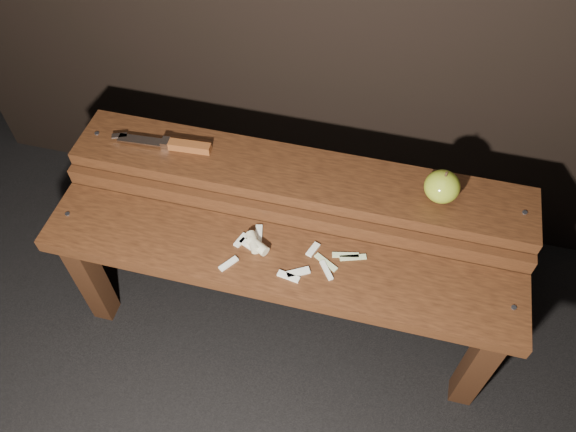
% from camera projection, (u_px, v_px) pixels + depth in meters
% --- Properties ---
extents(ground, '(60.00, 60.00, 0.00)m').
position_uv_depth(ground, '(283.00, 320.00, 1.73)').
color(ground, black).
extents(bench_front_tier, '(1.20, 0.20, 0.42)m').
position_uv_depth(bench_front_tier, '(276.00, 276.00, 1.41)').
color(bench_front_tier, black).
rests_on(bench_front_tier, ground).
extents(bench_rear_tier, '(1.20, 0.21, 0.50)m').
position_uv_depth(bench_rear_tier, '(298.00, 194.00, 1.50)').
color(bench_rear_tier, black).
rests_on(bench_rear_tier, ground).
extents(apple, '(0.09, 0.09, 0.09)m').
position_uv_depth(apple, '(442.00, 187.00, 1.35)').
color(apple, olive).
rests_on(apple, bench_rear_tier).
extents(knife, '(0.27, 0.04, 0.02)m').
position_uv_depth(knife, '(177.00, 145.00, 1.47)').
color(knife, brown).
rests_on(knife, bench_rear_tier).
extents(apple_scraps, '(0.34, 0.16, 0.03)m').
position_uv_depth(apple_scraps, '(269.00, 249.00, 1.37)').
color(apple_scraps, beige).
rests_on(apple_scraps, bench_front_tier).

